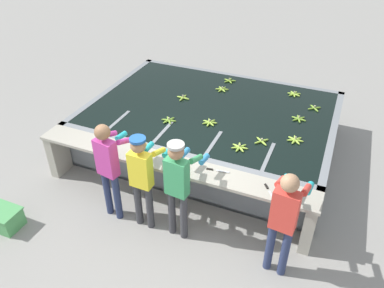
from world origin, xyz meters
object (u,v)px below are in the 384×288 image
at_px(banana_bunch_floating_4, 314,108).
at_px(crate, 3,218).
at_px(banana_bunch_floating_9, 183,98).
at_px(banana_bunch_floating_10, 240,147).
at_px(worker_1, 142,174).
at_px(worker_2, 178,182).
at_px(banana_bunch_floating_8, 295,140).
at_px(banana_bunch_floating_3, 169,120).
at_px(banana_bunch_floating_2, 294,94).
at_px(knife_0, 268,189).
at_px(banana_bunch_floating_0, 262,141).
at_px(knife_1, 214,170).
at_px(banana_bunch_floating_7, 299,119).
at_px(banana_bunch_floating_1, 210,122).
at_px(banana_bunch_floating_5, 230,81).
at_px(banana_bunch_floating_6, 222,89).
at_px(worker_3, 284,216).
at_px(worker_0, 109,163).

distance_m(banana_bunch_floating_4, crate, 5.68).
height_order(banana_bunch_floating_9, banana_bunch_floating_10, same).
bearing_deg(banana_bunch_floating_10, banana_bunch_floating_4, 63.02).
distance_m(worker_1, worker_2, 0.55).
bearing_deg(banana_bunch_floating_8, banana_bunch_floating_4, 83.72).
relative_size(banana_bunch_floating_3, banana_bunch_floating_9, 1.00).
distance_m(banana_bunch_floating_2, knife_0, 3.09).
distance_m(worker_1, banana_bunch_floating_9, 2.58).
relative_size(banana_bunch_floating_2, banana_bunch_floating_9, 1.00).
bearing_deg(banana_bunch_floating_4, banana_bunch_floating_0, -113.09).
bearing_deg(banana_bunch_floating_10, banana_bunch_floating_8, 35.95).
relative_size(banana_bunch_floating_10, knife_1, 0.80).
xyz_separation_m(banana_bunch_floating_7, knife_1, (-0.89, -1.99, -0.01)).
xyz_separation_m(banana_bunch_floating_1, banana_bunch_floating_10, (0.72, -0.53, 0.00)).
bearing_deg(banana_bunch_floating_9, banana_bunch_floating_10, -38.20).
relative_size(worker_1, banana_bunch_floating_5, 5.75).
bearing_deg(crate, banana_bunch_floating_5, 65.73).
distance_m(worker_2, knife_1, 0.68).
bearing_deg(banana_bunch_floating_10, crate, -143.55).
bearing_deg(banana_bunch_floating_4, banana_bunch_floating_8, -96.28).
relative_size(banana_bunch_floating_1, banana_bunch_floating_6, 1.00).
bearing_deg(banana_bunch_floating_8, banana_bunch_floating_6, 142.85).
bearing_deg(worker_2, banana_bunch_floating_5, 97.26).
height_order(banana_bunch_floating_7, banana_bunch_floating_8, same).
bearing_deg(worker_1, banana_bunch_floating_10, 51.59).
bearing_deg(banana_bunch_floating_5, worker_3, -62.51).
relative_size(banana_bunch_floating_2, knife_1, 0.80).
xyz_separation_m(worker_1, banana_bunch_floating_4, (1.96, 3.12, -0.09)).
distance_m(worker_2, banana_bunch_floating_5, 3.67).
distance_m(banana_bunch_floating_2, banana_bunch_floating_7, 1.00).
height_order(banana_bunch_floating_8, knife_0, banana_bunch_floating_8).
height_order(worker_2, banana_bunch_floating_7, worker_2).
bearing_deg(worker_1, banana_bunch_floating_5, 88.62).
bearing_deg(banana_bunch_floating_8, banana_bunch_floating_0, -152.75).
bearing_deg(knife_1, banana_bunch_floating_3, 140.70).
relative_size(banana_bunch_floating_1, banana_bunch_floating_4, 1.16).
height_order(banana_bunch_floating_0, banana_bunch_floating_9, same).
bearing_deg(banana_bunch_floating_2, knife_1, -102.04).
xyz_separation_m(banana_bunch_floating_0, banana_bunch_floating_3, (-1.70, 0.01, -0.00)).
distance_m(banana_bunch_floating_1, banana_bunch_floating_5, 1.83).
bearing_deg(banana_bunch_floating_6, knife_0, -59.04).
height_order(worker_0, banana_bunch_floating_3, worker_0).
height_order(banana_bunch_floating_2, banana_bunch_floating_9, same).
distance_m(worker_2, banana_bunch_floating_3, 1.87).
height_order(worker_0, worker_3, worker_0).
xyz_separation_m(banana_bunch_floating_3, banana_bunch_floating_6, (0.46, 1.57, 0.00)).
distance_m(worker_3, banana_bunch_floating_6, 3.79).
bearing_deg(worker_3, banana_bunch_floating_10, 125.69).
xyz_separation_m(banana_bunch_floating_0, banana_bunch_floating_5, (-1.23, 2.04, -0.00)).
height_order(banana_bunch_floating_4, knife_1, banana_bunch_floating_4).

